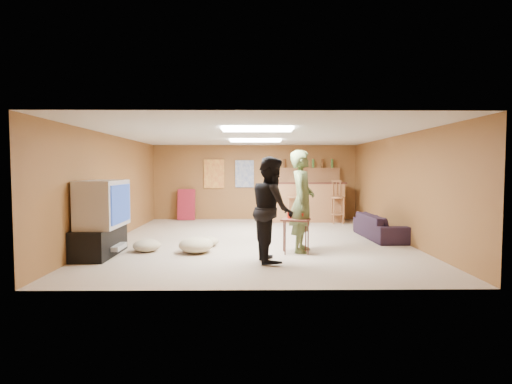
{
  "coord_description": "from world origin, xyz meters",
  "views": [
    {
      "loc": [
        -0.1,
        -8.34,
        1.49
      ],
      "look_at": [
        0.0,
        0.2,
        1.0
      ],
      "focal_mm": 28.0,
      "sensor_mm": 36.0,
      "label": 1
    }
  ],
  "objects_px": {
    "bar_counter": "(307,202)",
    "tray_table": "(296,236)",
    "person_olive": "(302,201)",
    "person_black": "(272,209)",
    "tv_body": "(103,204)",
    "sofa": "(381,226)"
  },
  "relations": [
    {
      "from": "bar_counter",
      "to": "tray_table",
      "type": "bearing_deg",
      "value": -100.73
    },
    {
      "from": "bar_counter",
      "to": "person_olive",
      "type": "height_order",
      "value": "person_olive"
    },
    {
      "from": "tv_body",
      "to": "sofa",
      "type": "bearing_deg",
      "value": 17.29
    },
    {
      "from": "tv_body",
      "to": "bar_counter",
      "type": "distance_m",
      "value": 6.09
    },
    {
      "from": "sofa",
      "to": "person_olive",
      "type": "bearing_deg",
      "value": 123.43
    },
    {
      "from": "tv_body",
      "to": "person_olive",
      "type": "xyz_separation_m",
      "value": [
        3.46,
        0.29,
        0.02
      ]
    },
    {
      "from": "sofa",
      "to": "tray_table",
      "type": "relative_size",
      "value": 2.88
    },
    {
      "from": "bar_counter",
      "to": "person_black",
      "type": "height_order",
      "value": "person_black"
    },
    {
      "from": "bar_counter",
      "to": "person_olive",
      "type": "xyz_separation_m",
      "value": [
        -0.69,
        -4.16,
        0.37
      ]
    },
    {
      "from": "tv_body",
      "to": "person_black",
      "type": "height_order",
      "value": "person_black"
    },
    {
      "from": "tray_table",
      "to": "sofa",
      "type": "bearing_deg",
      "value": 36.85
    },
    {
      "from": "tv_body",
      "to": "tray_table",
      "type": "bearing_deg",
      "value": 2.68
    },
    {
      "from": "tv_body",
      "to": "person_olive",
      "type": "distance_m",
      "value": 3.48
    },
    {
      "from": "bar_counter",
      "to": "tray_table",
      "type": "height_order",
      "value": "bar_counter"
    },
    {
      "from": "bar_counter",
      "to": "sofa",
      "type": "height_order",
      "value": "bar_counter"
    },
    {
      "from": "tv_body",
      "to": "bar_counter",
      "type": "height_order",
      "value": "tv_body"
    },
    {
      "from": "bar_counter",
      "to": "sofa",
      "type": "distance_m",
      "value": 3.05
    },
    {
      "from": "person_olive",
      "to": "person_black",
      "type": "distance_m",
      "value": 0.94
    },
    {
      "from": "bar_counter",
      "to": "person_olive",
      "type": "bearing_deg",
      "value": -99.39
    },
    {
      "from": "tv_body",
      "to": "person_black",
      "type": "xyz_separation_m",
      "value": [
        2.88,
        -0.44,
        -0.05
      ]
    },
    {
      "from": "person_black",
      "to": "sofa",
      "type": "height_order",
      "value": "person_black"
    },
    {
      "from": "person_black",
      "to": "tray_table",
      "type": "distance_m",
      "value": 0.93
    }
  ]
}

